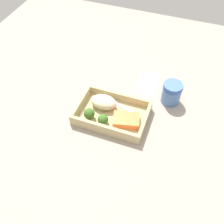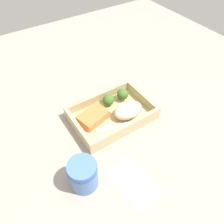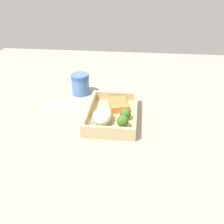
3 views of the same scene
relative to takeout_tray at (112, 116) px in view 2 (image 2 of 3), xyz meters
The scene contains 10 objects.
ground_plane 1.60cm from the takeout_tray, ahead, with size 160.00×160.00×2.00cm, color gray.
takeout_tray is the anchor object (origin of this frame).
tray_rim 2.30cm from the takeout_tray, ahead, with size 26.65×18.05×3.39cm.
salmon_fillet 6.74cm from the takeout_tray, 164.15° to the left, with size 9.52×6.57×2.63cm, color orange.
mashed_potatoes 6.10cm from the takeout_tray, 33.09° to the right, with size 10.09×6.82×4.70cm, color beige.
broccoli_floret_1 9.10cm from the takeout_tray, 30.69° to the left, with size 4.09×4.09×4.60cm.
broccoli_floret_2 5.88cm from the takeout_tray, 70.89° to the left, with size 3.93×3.93×4.07cm.
fork 5.81cm from the takeout_tray, 84.45° to the right, with size 15.60×6.17×0.44cm.
paper_cup 25.04cm from the takeout_tray, 140.54° to the right, with size 7.58×7.58×8.98cm.
receipt_slip 23.86cm from the takeout_tray, 109.41° to the right, with size 8.01×13.93×0.24cm, color white.
Camera 2 is at (-27.32, -41.67, 55.75)cm, focal length 35.00 mm.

